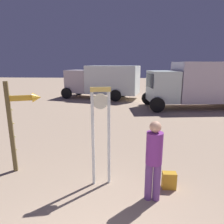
% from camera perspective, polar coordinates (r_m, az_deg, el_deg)
% --- Properties ---
extents(standing_clock, '(0.46, 0.17, 2.36)m').
position_cam_1_polar(standing_clock, '(4.68, -3.15, -4.53)').
color(standing_clock, white).
rests_on(standing_clock, ground_plane).
extents(arrow_sign, '(0.87, 0.46, 2.44)m').
position_cam_1_polar(arrow_sign, '(5.79, -24.43, -0.77)').
color(arrow_sign, brown).
rests_on(arrow_sign, ground_plane).
extents(person_near_clock, '(0.34, 0.34, 1.76)m').
position_cam_1_polar(person_near_clock, '(4.35, 11.72, -12.42)').
color(person_near_clock, '#6D3F87').
rests_on(person_near_clock, ground_plane).
extents(backpack, '(0.32, 0.22, 0.40)m').
position_cam_1_polar(backpack, '(5.18, 15.78, -18.06)').
color(backpack, gold).
rests_on(backpack, ground_plane).
extents(box_truck_near, '(6.61, 3.83, 2.69)m').
position_cam_1_polar(box_truck_near, '(17.08, -2.38, 8.90)').
color(box_truck_near, white).
rests_on(box_truck_near, ground_plane).
extents(box_truck_far, '(7.34, 3.29, 2.97)m').
position_cam_1_polar(box_truck_far, '(14.58, 24.63, 7.45)').
color(box_truck_far, silver).
rests_on(box_truck_far, ground_plane).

